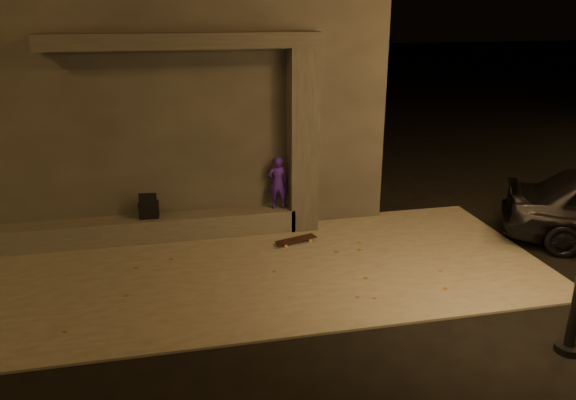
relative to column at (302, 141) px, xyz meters
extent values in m
plane|color=black|center=(-1.70, -3.75, -1.84)|extent=(120.00, 120.00, 0.00)
cube|color=#635F57|center=(-1.70, -1.75, -1.82)|extent=(11.00, 4.40, 0.04)
cube|color=#363331|center=(-2.70, 2.75, 0.76)|extent=(9.00, 5.00, 5.20)
cube|color=#4A4743|center=(-3.20, 0.00, -1.58)|extent=(6.00, 0.55, 0.45)
cube|color=#363331|center=(0.00, 0.00, 0.00)|extent=(0.55, 0.55, 3.60)
cube|color=#363331|center=(-2.20, 0.05, 1.94)|extent=(5.00, 0.70, 0.28)
imported|color=#34158E|center=(-0.50, 0.00, -0.81)|extent=(0.43, 0.32, 1.07)
cube|color=black|center=(-3.04, 0.00, -1.20)|extent=(0.38, 0.26, 0.31)
cube|color=black|center=(-3.04, 0.00, -0.94)|extent=(0.33, 0.06, 0.22)
cube|color=black|center=(-0.31, -0.82, -1.72)|extent=(0.84, 0.44, 0.02)
cylinder|color=tan|center=(-0.07, -0.67, -1.77)|extent=(0.06, 0.05, 0.06)
cylinder|color=tan|center=(-0.03, -0.82, -1.77)|extent=(0.06, 0.05, 0.06)
cylinder|color=tan|center=(-0.60, -0.83, -1.77)|extent=(0.06, 0.05, 0.06)
cylinder|color=tan|center=(-0.55, -0.98, -1.77)|extent=(0.06, 0.05, 0.06)
cube|color=#99999E|center=(-0.05, -0.74, -1.74)|extent=(0.10, 0.18, 0.02)
cube|color=#99999E|center=(-0.57, -0.90, -1.74)|extent=(0.10, 0.18, 0.02)
cylinder|color=black|center=(2.44, -5.03, -1.79)|extent=(0.36, 0.36, 0.10)
camera|label=1|loc=(-2.59, -10.49, 2.53)|focal=35.00mm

